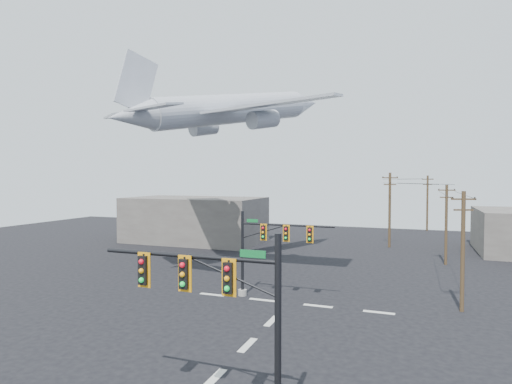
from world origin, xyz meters
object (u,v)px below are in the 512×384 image
at_px(signal_mast_near, 229,316).
at_px(airliner, 233,110).
at_px(utility_pole_a, 463,249).
at_px(signal_mast_far, 265,249).
at_px(utility_pole_d, 427,202).
at_px(utility_pole_c, 390,208).
at_px(utility_pole_b, 446,223).

xyz_separation_m(signal_mast_near, airliner, (-10.23, 23.76, 11.24)).
relative_size(utility_pole_a, airliner, 0.33).
bearing_deg(signal_mast_far, utility_pole_d, 75.36).
bearing_deg(signal_mast_far, signal_mast_near, -75.15).
bearing_deg(airliner, utility_pole_c, -9.78).
height_order(utility_pole_c, utility_pole_d, utility_pole_c).
height_order(signal_mast_near, airliner, airliner).
bearing_deg(signal_mast_near, utility_pole_c, 85.78).
bearing_deg(utility_pole_d, airliner, -131.44).
xyz_separation_m(signal_mast_near, utility_pole_d, (7.96, 61.59, 0.81)).
bearing_deg(utility_pole_b, utility_pole_a, -95.28).
bearing_deg(utility_pole_c, utility_pole_b, -55.48).
relative_size(signal_mast_far, utility_pole_d, 0.79).
relative_size(utility_pole_b, utility_pole_d, 0.89).
relative_size(signal_mast_near, signal_mast_far, 1.03).
xyz_separation_m(utility_pole_a, utility_pole_d, (-1.06, 44.53, 0.62)).
height_order(utility_pole_b, airliner, airliner).
bearing_deg(signal_mast_near, signal_mast_far, 104.85).
distance_m(signal_mast_near, utility_pole_c, 42.25).
bearing_deg(signal_mast_far, utility_pole_b, 53.16).
relative_size(signal_mast_near, utility_pole_c, 0.78).
distance_m(signal_mast_near, airliner, 28.20).
xyz_separation_m(signal_mast_near, utility_pole_c, (3.11, 42.13, 0.96)).
bearing_deg(utility_pole_c, utility_pole_d, 77.77).
relative_size(signal_mast_far, utility_pole_c, 0.76).
height_order(signal_mast_near, utility_pole_b, utility_pole_b).
distance_m(utility_pole_b, utility_pole_d, 28.66).
xyz_separation_m(signal_mast_far, utility_pole_a, (13.12, 1.61, 0.53)).
xyz_separation_m(utility_pole_c, airliner, (-13.34, -18.37, 10.28)).
relative_size(signal_mast_far, utility_pole_b, 0.89).
xyz_separation_m(signal_mast_near, utility_pole_a, (9.02, 17.06, 0.19)).
bearing_deg(utility_pole_c, utility_pole_a, -74.98).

